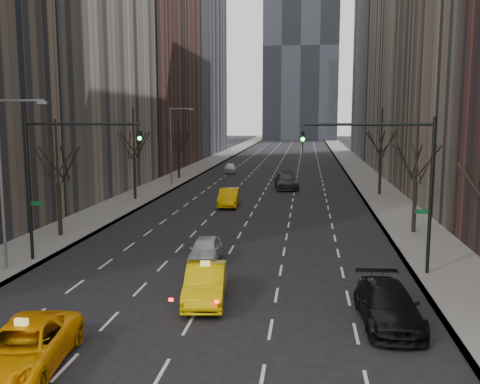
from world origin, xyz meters
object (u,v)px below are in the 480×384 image
(taxi_sedan, at_px, (205,283))
(parked_suv_black, at_px, (388,305))
(silver_sedan_ahead, at_px, (206,250))
(taxi_suv, at_px, (23,348))

(taxi_sedan, relative_size, parked_suv_black, 0.92)
(silver_sedan_ahead, bearing_deg, taxi_suv, -107.30)
(taxi_suv, height_order, silver_sedan_ahead, taxi_suv)
(silver_sedan_ahead, bearing_deg, parked_suv_black, -45.12)
(parked_suv_black, bearing_deg, taxi_sedan, 164.25)
(taxi_suv, bearing_deg, silver_sedan_ahead, 69.51)
(taxi_sedan, bearing_deg, parked_suv_black, -19.00)
(taxi_suv, relative_size, silver_sedan_ahead, 1.31)
(taxi_suv, xyz_separation_m, parked_suv_black, (12.29, 5.47, 0.01))
(taxi_suv, relative_size, parked_suv_black, 1.02)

